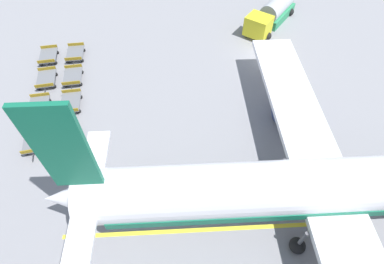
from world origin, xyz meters
TOP-DOWN VIEW (x-y plane):
  - ground_plane at (0.00, 0.00)m, footprint 500.00×500.00m
  - airplane at (17.91, -1.38)m, footprint 33.20×37.62m
  - fuel_tanker_primary at (-6.29, 3.20)m, footprint 8.29×8.29m
  - baggage_dolly_row_near_col_a at (-3.40, -22.80)m, footprint 3.37×1.83m
  - baggage_dolly_row_near_col_b at (0.40, -22.53)m, footprint 3.38×1.87m
  - baggage_dolly_row_near_col_c at (4.25, -22.74)m, footprint 3.37×1.83m
  - baggage_dolly_row_near_col_d at (8.20, -22.52)m, footprint 3.40×1.91m
  - baggage_dolly_row_mid_a_col_a at (-3.34, -19.99)m, footprint 3.40×1.90m
  - baggage_dolly_row_mid_a_col_b at (0.49, -19.98)m, footprint 3.37×1.85m
  - baggage_dolly_row_mid_a_col_c at (4.20, -19.91)m, footprint 3.38×1.86m
  - baggage_dolly_row_mid_a_col_d at (8.27, -19.95)m, footprint 3.37×1.83m
  - stand_guidance_stripe at (18.00, -9.29)m, footprint 2.91×20.84m

SIDE VIEW (x-z plane):
  - ground_plane at x=0.00m, z-range 0.00..0.00m
  - stand_guidance_stripe at x=18.00m, z-range 0.00..0.01m
  - baggage_dolly_row_near_col_a at x=-3.40m, z-range 0.02..0.94m
  - baggage_dolly_row_near_col_b at x=0.40m, z-range 0.02..0.94m
  - baggage_dolly_row_near_col_c at x=4.25m, z-range 0.02..0.94m
  - baggage_dolly_row_near_col_d at x=8.20m, z-range 0.02..0.94m
  - baggage_dolly_row_mid_a_col_a at x=-3.34m, z-range 0.02..0.94m
  - baggage_dolly_row_mid_a_col_b at x=0.49m, z-range 0.02..0.94m
  - baggage_dolly_row_mid_a_col_c at x=4.20m, z-range 0.02..0.94m
  - baggage_dolly_row_mid_a_col_d at x=8.27m, z-range 0.02..0.94m
  - fuel_tanker_primary at x=-6.29m, z-range -0.24..2.69m
  - airplane at x=17.91m, z-range -2.45..9.13m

